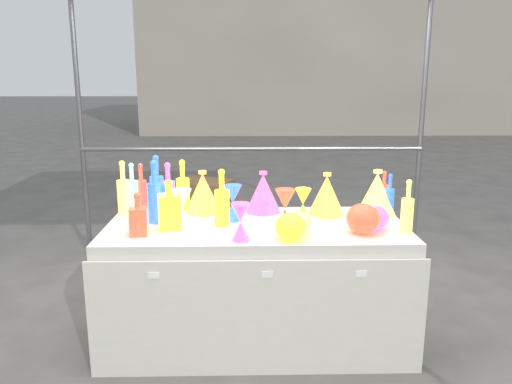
{
  "coord_description": "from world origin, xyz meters",
  "views": [
    {
      "loc": [
        -0.06,
        -2.9,
        1.62
      ],
      "look_at": [
        0.0,
        0.0,
        0.95
      ],
      "focal_mm": 35.0,
      "sensor_mm": 36.0,
      "label": 1
    }
  ],
  "objects_px": {
    "decanter_0": "(169,205)",
    "globe_0": "(290,228)",
    "cardboard_box_closed": "(203,200)",
    "lampshade_0": "(203,192)",
    "display_table": "(256,283)",
    "hourglass_0": "(285,209)",
    "bottle_0": "(183,185)"
  },
  "relations": [
    {
      "from": "decanter_0",
      "to": "globe_0",
      "type": "relative_size",
      "value": 1.73
    },
    {
      "from": "cardboard_box_closed",
      "to": "lampshade_0",
      "type": "height_order",
      "value": "lampshade_0"
    },
    {
      "from": "display_table",
      "to": "globe_0",
      "type": "bearing_deg",
      "value": -58.53
    },
    {
      "from": "decanter_0",
      "to": "hourglass_0",
      "type": "distance_m",
      "value": 0.67
    },
    {
      "from": "bottle_0",
      "to": "hourglass_0",
      "type": "relative_size",
      "value": 1.45
    },
    {
      "from": "bottle_0",
      "to": "decanter_0",
      "type": "distance_m",
      "value": 0.43
    },
    {
      "from": "bottle_0",
      "to": "display_table",
      "type": "bearing_deg",
      "value": -36.84
    },
    {
      "from": "display_table",
      "to": "decanter_0",
      "type": "bearing_deg",
      "value": -171.88
    },
    {
      "from": "display_table",
      "to": "hourglass_0",
      "type": "bearing_deg",
      "value": -24.24
    },
    {
      "from": "hourglass_0",
      "to": "globe_0",
      "type": "height_order",
      "value": "hourglass_0"
    },
    {
      "from": "bottle_0",
      "to": "globe_0",
      "type": "bearing_deg",
      "value": -44.76
    },
    {
      "from": "hourglass_0",
      "to": "display_table",
      "type": "bearing_deg",
      "value": 155.76
    },
    {
      "from": "decanter_0",
      "to": "globe_0",
      "type": "xyz_separation_m",
      "value": [
        0.69,
        -0.22,
        -0.08
      ]
    },
    {
      "from": "decanter_0",
      "to": "hourglass_0",
      "type": "bearing_deg",
      "value": -13.46
    },
    {
      "from": "lampshade_0",
      "to": "hourglass_0",
      "type": "bearing_deg",
      "value": -29.48
    },
    {
      "from": "cardboard_box_closed",
      "to": "decanter_0",
      "type": "distance_m",
      "value": 2.89
    },
    {
      "from": "cardboard_box_closed",
      "to": "lampshade_0",
      "type": "distance_m",
      "value": 2.55
    },
    {
      "from": "bottle_0",
      "to": "globe_0",
      "type": "height_order",
      "value": "bottle_0"
    },
    {
      "from": "cardboard_box_closed",
      "to": "globe_0",
      "type": "relative_size",
      "value": 3.67
    },
    {
      "from": "globe_0",
      "to": "display_table",
      "type": "bearing_deg",
      "value": 121.47
    },
    {
      "from": "decanter_0",
      "to": "hourglass_0",
      "type": "relative_size",
      "value": 1.25
    },
    {
      "from": "display_table",
      "to": "lampshade_0",
      "type": "distance_m",
      "value": 0.68
    },
    {
      "from": "globe_0",
      "to": "hourglass_0",
      "type": "bearing_deg",
      "value": 93.34
    },
    {
      "from": "cardboard_box_closed",
      "to": "hourglass_0",
      "type": "height_order",
      "value": "hourglass_0"
    },
    {
      "from": "display_table",
      "to": "globe_0",
      "type": "xyz_separation_m",
      "value": [
        0.18,
        -0.3,
        0.44
      ]
    },
    {
      "from": "cardboard_box_closed",
      "to": "bottle_0",
      "type": "distance_m",
      "value": 2.48
    },
    {
      "from": "bottle_0",
      "to": "globe_0",
      "type": "distance_m",
      "value": 0.94
    },
    {
      "from": "cardboard_box_closed",
      "to": "lampshade_0",
      "type": "xyz_separation_m",
      "value": [
        0.21,
        -2.45,
        0.66
      ]
    },
    {
      "from": "decanter_0",
      "to": "lampshade_0",
      "type": "height_order",
      "value": "decanter_0"
    },
    {
      "from": "display_table",
      "to": "decanter_0",
      "type": "distance_m",
      "value": 0.73
    },
    {
      "from": "bottle_0",
      "to": "decanter_0",
      "type": "relative_size",
      "value": 1.16
    },
    {
      "from": "display_table",
      "to": "hourglass_0",
      "type": "height_order",
      "value": "hourglass_0"
    }
  ]
}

